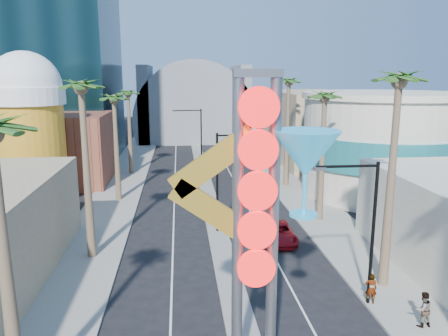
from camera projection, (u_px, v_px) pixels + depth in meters
sidewalk_west at (120, 187)px, 48.44m from camera, size 5.00×100.00×0.15m
sidewalk_east at (288, 183)px, 50.35m from camera, size 5.00×100.00×0.15m
median at (204, 179)px, 52.31m from camera, size 1.60×84.00×0.15m
brick_filler_west at (64, 149)px, 49.88m from camera, size 10.00×10.00×8.00m
filler_east at (311, 127)px, 62.61m from camera, size 10.00×20.00×10.00m
beer_mug at (29, 123)px, 41.20m from camera, size 7.00×7.00×14.50m
turquoise_building at (381, 144)px, 45.25m from camera, size 16.60×16.60×10.60m
canopy at (194, 117)px, 84.49m from camera, size 22.00×16.00×22.00m
neon_sign at (277, 208)px, 16.80m from camera, size 6.53×2.60×12.55m
streetlight_0 at (224, 173)px, 33.85m from camera, size 3.79×0.25×8.00m
streetlight_1 at (197, 133)px, 57.08m from camera, size 3.79×0.25×8.00m
streetlight_2 at (365, 221)px, 22.81m from camera, size 3.45×0.25×8.00m
palm_1 at (82, 99)px, 27.76m from camera, size 2.40×2.40×12.70m
palm_2 at (114, 105)px, 41.65m from camera, size 2.40×2.40×11.20m
palm_3 at (128, 98)px, 53.32m from camera, size 2.40×2.40×11.20m
palm_5 at (398, 95)px, 23.63m from camera, size 2.40×2.40×13.20m
palm_6 at (325, 105)px, 35.58m from camera, size 2.40×2.40×11.70m
palm_7 at (289, 89)px, 47.07m from camera, size 2.40×2.40×12.70m
red_pickup at (278, 233)px, 32.90m from camera, size 2.30×4.88×1.35m
pedestrian_a at (371, 288)px, 23.62m from camera, size 0.72×0.58×1.71m
pedestrian_b at (423, 309)px, 21.43m from camera, size 0.96×0.79×1.81m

